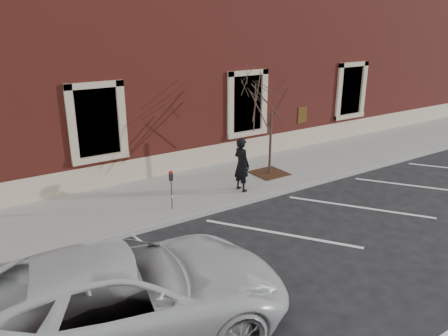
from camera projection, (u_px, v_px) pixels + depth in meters
ground at (235, 206)px, 13.67m from camera, size 120.00×120.00×0.00m
sidewalk_near at (206, 187)px, 15.02m from camera, size 40.00×3.50×0.15m
curb_near at (235, 205)px, 13.60m from camera, size 40.00×0.12×0.15m
parking_stripes at (280, 234)px, 11.93m from camera, size 28.00×4.40×0.01m
building_civic at (131, 58)px, 18.49m from camera, size 40.00×8.62×8.00m
man at (242, 165)px, 14.28m from camera, size 0.49×0.69×1.79m
parking_meter at (171, 183)px, 12.88m from camera, size 0.11×0.08×1.19m
tree_grate at (269, 173)px, 16.13m from camera, size 1.17×1.17×0.03m
sapling at (272, 95)px, 15.19m from camera, size 2.49×2.49×4.15m
white_truck at (120, 296)px, 7.80m from camera, size 6.66×4.06×1.73m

